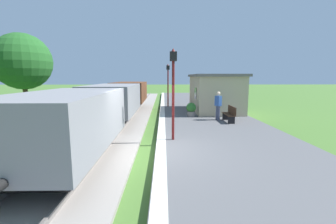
% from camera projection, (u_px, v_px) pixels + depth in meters
% --- Properties ---
extents(ground_plane, '(160.00, 160.00, 0.00)m').
position_uv_depth(ground_plane, '(150.00, 156.00, 8.34)').
color(ground_plane, '#47702D').
extents(platform_slab, '(6.00, 60.00, 0.25)m').
position_uv_depth(platform_slab, '(238.00, 152.00, 8.38)').
color(platform_slab, '#565659').
rests_on(platform_slab, ground).
extents(platform_edge_stripe, '(0.36, 60.00, 0.01)m').
position_uv_depth(platform_edge_stripe, '(161.00, 149.00, 8.31)').
color(platform_edge_stripe, silver).
rests_on(platform_edge_stripe, platform_slab).
extents(track_ballast, '(3.80, 60.00, 0.12)m').
position_uv_depth(track_ballast, '(83.00, 155.00, 8.28)').
color(track_ballast, gray).
rests_on(track_ballast, ground).
extents(rail_near, '(0.07, 60.00, 0.14)m').
position_uv_depth(rail_near, '(103.00, 151.00, 8.28)').
color(rail_near, slate).
rests_on(rail_near, track_ballast).
extents(rail_far, '(0.07, 60.00, 0.14)m').
position_uv_depth(rail_far, '(63.00, 151.00, 8.25)').
color(rail_far, slate).
rests_on(rail_far, track_ballast).
extents(freight_train, '(2.50, 19.40, 2.12)m').
position_uv_depth(freight_train, '(114.00, 102.00, 13.37)').
color(freight_train, gray).
rests_on(freight_train, rail_near).
extents(station_hut, '(3.50, 5.80, 2.78)m').
position_uv_depth(station_hut, '(215.00, 93.00, 17.57)').
color(station_hut, tan).
rests_on(station_hut, platform_slab).
extents(bench_near_hut, '(0.42, 1.50, 0.91)m').
position_uv_depth(bench_near_hut, '(230.00, 114.00, 13.32)').
color(bench_near_hut, '#422819').
rests_on(bench_near_hut, platform_slab).
extents(bench_down_platform, '(0.42, 1.50, 0.91)m').
position_uv_depth(bench_down_platform, '(204.00, 99.00, 21.91)').
color(bench_down_platform, '#422819').
rests_on(bench_down_platform, platform_slab).
extents(person_waiting, '(0.39, 0.45, 1.71)m').
position_uv_depth(person_waiting, '(218.00, 105.00, 13.82)').
color(person_waiting, '#474C66').
rests_on(person_waiting, platform_slab).
extents(potted_planter, '(0.64, 0.64, 0.92)m').
position_uv_depth(potted_planter, '(191.00, 109.00, 15.10)').
color(potted_planter, slate).
rests_on(potted_planter, platform_slab).
extents(lamp_post_near, '(0.28, 0.28, 3.70)m').
position_uv_depth(lamp_post_near, '(173.00, 78.00, 9.20)').
color(lamp_post_near, '#591414').
rests_on(lamp_post_near, platform_slab).
extents(lamp_post_far, '(0.28, 0.28, 3.70)m').
position_uv_depth(lamp_post_far, '(168.00, 77.00, 19.99)').
color(lamp_post_far, '#591414').
rests_on(lamp_post_far, platform_slab).
extents(tree_trackside_far, '(3.39, 3.39, 5.45)m').
position_uv_depth(tree_trackside_far, '(23.00, 62.00, 13.97)').
color(tree_trackside_far, '#4C3823').
rests_on(tree_trackside_far, ground).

